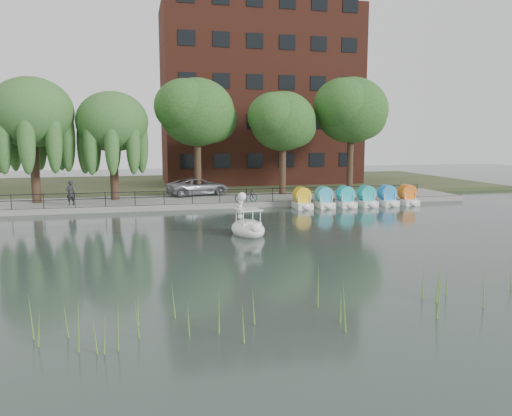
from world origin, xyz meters
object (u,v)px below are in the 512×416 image
object	(u,v)px
swan_boat	(247,226)
minivan	(198,185)
pedestrian	(70,191)
bicycle	(246,195)

from	to	relation	value
swan_boat	minivan	bearing A→B (deg)	83.89
minivan	pedestrian	bearing A→B (deg)	97.03
pedestrian	swan_boat	bearing A→B (deg)	97.80
pedestrian	swan_boat	size ratio (longest dim) A/B	0.70
pedestrian	swan_boat	distance (m)	15.30
bicycle	swan_boat	xyz separation A→B (m)	(-2.15, -10.19, -0.42)
minivan	bicycle	distance (m)	5.73
swan_boat	bicycle	bearing A→B (deg)	69.00
minivan	pedestrian	world-z (taller)	pedestrian
minivan	bicycle	bearing A→B (deg)	-163.81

